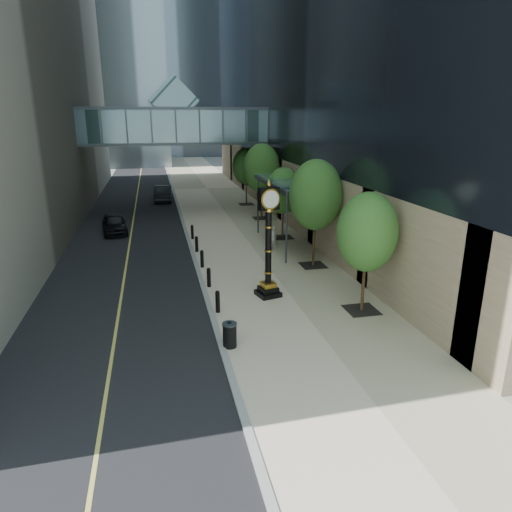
# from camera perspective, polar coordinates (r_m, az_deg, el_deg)

# --- Properties ---
(ground) EXTENTS (320.00, 320.00, 0.00)m
(ground) POSITION_cam_1_polar(r_m,az_deg,el_deg) (17.33, 6.30, -11.91)
(ground) COLOR gray
(ground) RESTS_ON ground
(road) EXTENTS (8.00, 180.00, 0.02)m
(road) POSITION_cam_1_polar(r_m,az_deg,el_deg) (54.96, -14.56, 7.86)
(road) COLOR black
(road) RESTS_ON ground
(sidewalk) EXTENTS (8.00, 180.00, 0.06)m
(sidewalk) POSITION_cam_1_polar(r_m,az_deg,el_deg) (55.26, -6.17, 8.38)
(sidewalk) COLOR beige
(sidewalk) RESTS_ON ground
(curb) EXTENTS (0.25, 180.00, 0.07)m
(curb) POSITION_cam_1_polar(r_m,az_deg,el_deg) (54.96, -10.36, 8.16)
(curb) COLOR gray
(curb) RESTS_ON ground
(distant_tower_c) EXTENTS (22.00, 22.00, 65.00)m
(distant_tower_c) POSITION_cam_1_polar(r_m,az_deg,el_deg) (136.43, -14.34, 26.88)
(distant_tower_c) COLOR #91A9B7
(distant_tower_c) RESTS_ON ground
(skywalk) EXTENTS (17.00, 4.20, 5.80)m
(skywalk) POSITION_cam_1_polar(r_m,az_deg,el_deg) (42.34, -10.14, 16.00)
(skywalk) COLOR slate
(skywalk) RESTS_ON ground
(entrance_canopy) EXTENTS (3.00, 8.00, 4.38)m
(entrance_canopy) POSITION_cam_1_polar(r_m,az_deg,el_deg) (29.85, 4.29, 9.04)
(entrance_canopy) COLOR #383F44
(entrance_canopy) RESTS_ON ground
(bollard_row) EXTENTS (0.20, 16.20, 0.90)m
(bollard_row) POSITION_cam_1_polar(r_m,az_deg,el_deg) (24.70, -6.36, -1.55)
(bollard_row) COLOR black
(bollard_row) RESTS_ON sidewalk
(street_trees) EXTENTS (3.01, 28.61, 6.19)m
(street_trees) POSITION_cam_1_polar(r_m,az_deg,el_deg) (32.04, 3.33, 9.10)
(street_trees) COLOR black
(street_trees) RESTS_ON sidewalk
(street_clock) EXTENTS (1.24, 1.24, 5.46)m
(street_clock) POSITION_cam_1_polar(r_m,az_deg,el_deg) (21.34, 1.56, 0.94)
(street_clock) COLOR black
(street_clock) RESTS_ON sidewalk
(trash_bin) EXTENTS (0.68, 0.68, 0.90)m
(trash_bin) POSITION_cam_1_polar(r_m,az_deg,el_deg) (17.34, -3.31, -9.91)
(trash_bin) COLOR black
(trash_bin) RESTS_ON sidewalk
(pedestrian) EXTENTS (0.64, 0.48, 1.59)m
(pedestrian) POSITION_cam_1_polar(r_m,az_deg,el_deg) (29.43, 2.13, 2.32)
(pedestrian) COLOR #ACA89D
(pedestrian) RESTS_ON sidewalk
(car_near) EXTENTS (2.20, 4.36, 1.42)m
(car_near) POSITION_cam_1_polar(r_m,az_deg,el_deg) (35.46, -17.30, 3.92)
(car_near) COLOR black
(car_near) RESTS_ON road
(car_far) EXTENTS (1.90, 4.96, 1.61)m
(car_far) POSITION_cam_1_polar(r_m,az_deg,el_deg) (47.76, -11.54, 7.72)
(car_far) COLOR black
(car_far) RESTS_ON road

